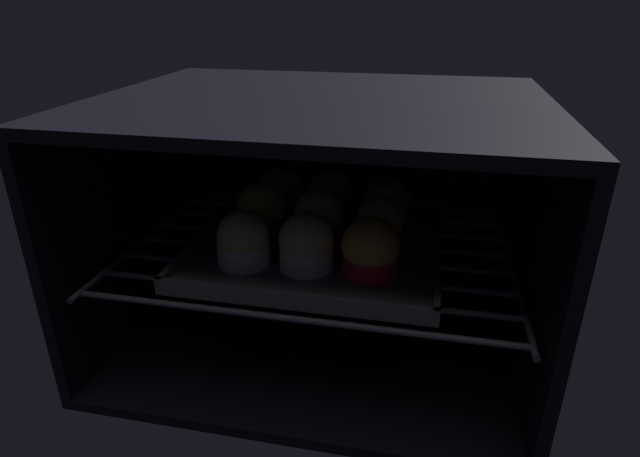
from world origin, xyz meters
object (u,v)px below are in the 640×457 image
muffin_row1_col2 (380,225)px  muffin_row2_col1 (333,196)px  muffin_row0_col0 (243,241)px  muffin_row0_col2 (370,250)px  muffin_row2_col0 (280,195)px  muffin_row1_col1 (319,218)px  muffin_row0_col1 (308,244)px  muffin_row1_col0 (262,211)px  baking_tray (320,243)px  muffin_row2_col2 (387,202)px

muffin_row1_col2 → muffin_row2_col1: 12.25cm
muffin_row0_col0 → muffin_row0_col2: (16.59, 0.55, 0.06)cm
muffin_row2_col0 → muffin_row1_col1: bearing=-46.2°
muffin_row0_col1 → muffin_row1_col0: size_ratio=0.91×
baking_tray → muffin_row0_col0: (-8.36, -8.93, 3.74)cm
muffin_row0_col1 → muffin_row2_col2: size_ratio=0.92×
muffin_row0_col2 → muffin_row1_col1: bearing=135.7°
muffin_row2_col1 → muffin_row1_col0: bearing=-137.0°
muffin_row0_col2 → muffin_row1_col0: size_ratio=0.91×
muffin_row0_col0 → muffin_row1_col2: 19.01cm
muffin_row0_col2 → muffin_row1_col2: same height
muffin_row0_col1 → muffin_row1_col0: bearing=135.1°
muffin_row1_col0 → muffin_row2_col0: (0.42, 7.90, -0.32)cm
muffin_row0_col2 → muffin_row2_col2: muffin_row2_col2 is taller
muffin_row1_col2 → muffin_row0_col1: bearing=-135.3°
baking_tray → muffin_row0_col2: 12.34cm
muffin_row0_col2 → muffin_row2_col0: (-16.51, 16.67, 0.05)cm
muffin_row1_col0 → muffin_row2_col2: 19.16cm
muffin_row0_col2 → muffin_row2_col1: bearing=115.1°
baking_tray → muffin_row2_col2: bearing=43.3°
muffin_row0_col0 → muffin_row1_col2: same height
muffin_row1_col0 → muffin_row2_col2: size_ratio=1.01×
baking_tray → muffin_row2_col1: muffin_row2_col1 is taller
muffin_row0_col1 → muffin_row1_col2: same height
muffin_row0_col0 → muffin_row1_col0: 9.33cm
muffin_row0_col0 → muffin_row2_col2: size_ratio=0.92×
muffin_row1_col0 → muffin_row2_col1: bearing=43.0°
muffin_row1_col1 → muffin_row2_col2: bearing=44.1°
baking_tray → muffin_row2_col0: muffin_row2_col0 is taller
muffin_row2_col1 → muffin_row2_col0: bearing=-177.1°
muffin_row0_col1 → muffin_row0_col2: same height
baking_tray → muffin_row1_col2: (8.56, -0.27, 3.81)cm
muffin_row0_col2 → muffin_row2_col1: size_ratio=0.96×
muffin_row0_col1 → muffin_row0_col2: size_ratio=1.00×
muffin_row1_col0 → muffin_row0_col2: bearing=-27.4°
muffin_row0_col2 → muffin_row2_col2: (0.53, 16.64, 0.13)cm
muffin_row0_col0 → muffin_row2_col1: muffin_row2_col1 is taller
muffin_row0_col0 → muffin_row2_col0: bearing=89.7°
muffin_row1_col2 → muffin_row2_col0: muffin_row2_col0 is taller
muffin_row0_col1 → muffin_row2_col0: size_ratio=0.99×
baking_tray → muffin_row0_col0: muffin_row0_col0 is taller
baking_tray → muffin_row0_col2: muffin_row0_col2 is taller
baking_tray → muffin_row2_col2: (8.76, 8.27, 3.92)cm
baking_tray → muffin_row1_col0: size_ratio=4.12×
muffin_row0_col0 → muffin_row1_col1: size_ratio=0.95×
muffin_row0_col1 → muffin_row1_col2: size_ratio=1.00×
baking_tray → muffin_row0_col0: 12.79cm
muffin_row0_col2 → muffin_row1_col0: bearing=152.6°
muffin_row1_col1 → muffin_row1_col0: bearing=175.6°
muffin_row1_col1 → muffin_row2_col0: muffin_row1_col1 is taller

